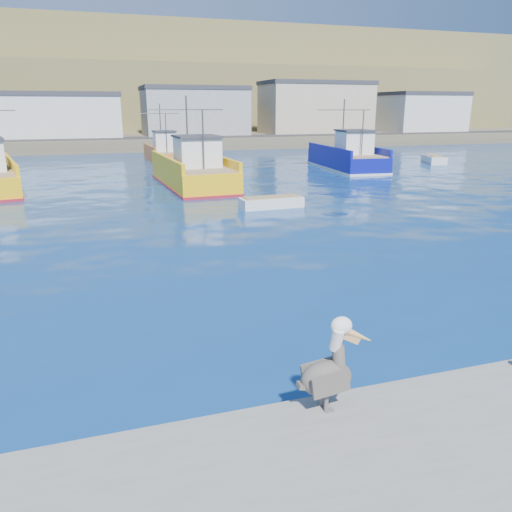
{
  "coord_description": "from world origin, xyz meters",
  "views": [
    {
      "loc": [
        -5.1,
        -10.5,
        5.71
      ],
      "look_at": [
        -0.67,
        3.29,
        1.38
      ],
      "focal_mm": 35.0,
      "sensor_mm": 36.0,
      "label": 1
    }
  ],
  "objects_px": {
    "trawler_yellow_b": "(193,172)",
    "boat_orange": "(164,152)",
    "trawler_blue": "(347,158)",
    "skiff_mid": "(271,203)",
    "skiff_far": "(434,160)",
    "pelican": "(329,370)"
  },
  "relations": [
    {
      "from": "trawler_yellow_b",
      "to": "boat_orange",
      "type": "height_order",
      "value": "trawler_yellow_b"
    },
    {
      "from": "trawler_blue",
      "to": "boat_orange",
      "type": "relative_size",
      "value": 1.42
    },
    {
      "from": "trawler_blue",
      "to": "skiff_mid",
      "type": "xyz_separation_m",
      "value": [
        -13.4,
        -15.99,
        -0.79
      ]
    },
    {
      "from": "boat_orange",
      "to": "skiff_mid",
      "type": "height_order",
      "value": "boat_orange"
    },
    {
      "from": "trawler_yellow_b",
      "to": "trawler_blue",
      "type": "xyz_separation_m",
      "value": [
        16.18,
        6.35,
        -0.03
      ]
    },
    {
      "from": "trawler_yellow_b",
      "to": "boat_orange",
      "type": "bearing_deg",
      "value": 89.01
    },
    {
      "from": "skiff_far",
      "to": "trawler_blue",
      "type": "bearing_deg",
      "value": -169.75
    },
    {
      "from": "boat_orange",
      "to": "skiff_far",
      "type": "relative_size",
      "value": 1.69
    },
    {
      "from": "skiff_far",
      "to": "pelican",
      "type": "xyz_separation_m",
      "value": [
        -30.92,
        -38.4,
        0.93
      ]
    },
    {
      "from": "trawler_blue",
      "to": "skiff_mid",
      "type": "height_order",
      "value": "trawler_blue"
    },
    {
      "from": "trawler_blue",
      "to": "skiff_far",
      "type": "xyz_separation_m",
      "value": [
        11.39,
        2.06,
        -0.73
      ]
    },
    {
      "from": "trawler_blue",
      "to": "pelican",
      "type": "xyz_separation_m",
      "value": [
        -19.53,
        -36.34,
        0.2
      ]
    },
    {
      "from": "skiff_mid",
      "to": "skiff_far",
      "type": "relative_size",
      "value": 0.78
    },
    {
      "from": "skiff_mid",
      "to": "pelican",
      "type": "bearing_deg",
      "value": -106.78
    },
    {
      "from": "trawler_yellow_b",
      "to": "pelican",
      "type": "xyz_separation_m",
      "value": [
        -3.35,
        -29.99,
        0.17
      ]
    },
    {
      "from": "boat_orange",
      "to": "pelican",
      "type": "height_order",
      "value": "boat_orange"
    },
    {
      "from": "trawler_blue",
      "to": "skiff_far",
      "type": "distance_m",
      "value": 11.6
    },
    {
      "from": "pelican",
      "to": "boat_orange",
      "type": "bearing_deg",
      "value": 85.67
    },
    {
      "from": "skiff_mid",
      "to": "skiff_far",
      "type": "height_order",
      "value": "skiff_far"
    },
    {
      "from": "boat_orange",
      "to": "pelican",
      "type": "bearing_deg",
      "value": -94.33
    },
    {
      "from": "boat_orange",
      "to": "trawler_yellow_b",
      "type": "bearing_deg",
      "value": -90.99
    },
    {
      "from": "skiff_mid",
      "to": "pelican",
      "type": "xyz_separation_m",
      "value": [
        -6.13,
        -20.35,
        0.99
      ]
    }
  ]
}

